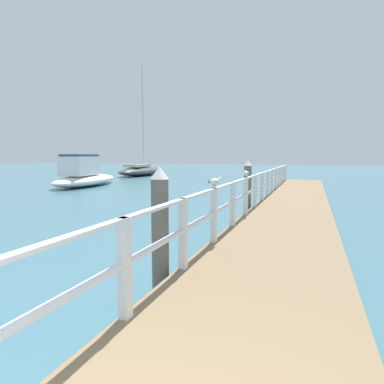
% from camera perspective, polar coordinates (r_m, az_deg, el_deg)
% --- Properties ---
extents(pier_deck, '(2.59, 24.58, 0.41)m').
position_cam_1_polar(pier_deck, '(12.80, 18.05, -2.66)').
color(pier_deck, '#846B4C').
rests_on(pier_deck, ground_plane).
extents(pier_railing, '(0.12, 23.10, 1.13)m').
position_cam_1_polar(pier_railing, '(12.81, 12.77, 1.58)').
color(pier_railing, white).
rests_on(pier_railing, pier_deck).
extents(dock_piling_near, '(0.29, 0.29, 2.04)m').
position_cam_1_polar(dock_piling_near, '(5.05, -5.88, -6.81)').
color(dock_piling_near, '#6B6056').
rests_on(dock_piling_near, ground_plane).
extents(dock_piling_far, '(0.29, 0.29, 2.04)m').
position_cam_1_polar(dock_piling_far, '(11.84, 10.18, 0.85)').
color(dock_piling_far, '#6B6056').
rests_on(dock_piling_far, ground_plane).
extents(seagull_foreground, '(0.24, 0.47, 0.21)m').
position_cam_1_polar(seagull_foreground, '(6.43, 4.28, 1.97)').
color(seagull_foreground, white).
rests_on(seagull_foreground, pier_railing).
extents(seagull_background, '(0.25, 0.45, 0.21)m').
position_cam_1_polar(seagull_background, '(9.60, 9.97, 3.43)').
color(seagull_background, white).
rests_on(seagull_background, pier_railing).
extents(boat_0, '(3.79, 7.67, 2.32)m').
position_cam_1_polar(boat_0, '(24.07, -19.18, 2.87)').
color(boat_0, white).
rests_on(boat_0, ground_plane).
extents(boat_4, '(3.50, 9.07, 12.17)m').
position_cam_1_polar(boat_4, '(35.80, -9.23, 3.93)').
color(boat_4, '#4C4C51').
rests_on(boat_4, ground_plane).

